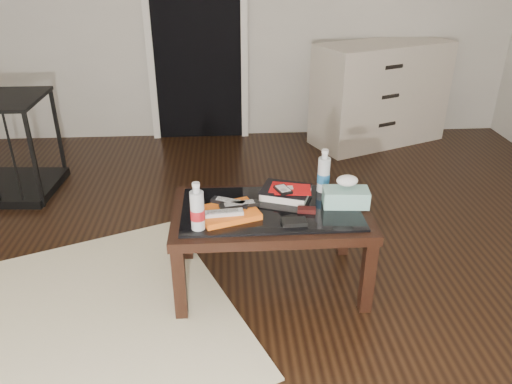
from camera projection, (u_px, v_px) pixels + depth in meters
ground at (262, 294)px, 2.65m from camera, size 5.00×5.00×0.00m
doorway at (196, 25)px, 4.37m from camera, size 0.90×0.08×2.07m
coffee_table at (270, 219)px, 2.57m from camera, size 1.00×0.60×0.46m
rug at (19, 342)px, 2.32m from camera, size 2.43×2.16×0.01m
dresser at (380, 94)px, 4.51m from camera, size 1.30×0.93×0.90m
magazines at (228, 213)px, 2.46m from camera, size 0.33×0.29×0.03m
remote_silver at (223, 213)px, 2.41m from camera, size 0.20×0.07×0.02m
remote_black_front at (239, 204)px, 2.49m from camera, size 0.21×0.09×0.02m
remote_black_back at (230, 202)px, 2.51m from camera, size 0.20×0.13×0.02m
textbook at (286, 192)px, 2.65m from camera, size 0.30×0.27×0.05m
dvd_mailers at (288, 188)px, 2.63m from camera, size 0.22×0.18×0.01m
ipod at (283, 189)px, 2.59m from camera, size 0.10×0.12×0.02m
flip_phone at (307, 210)px, 2.50m from camera, size 0.10×0.06×0.02m
wallet at (294, 222)px, 2.39m from camera, size 0.12×0.08×0.02m
water_bottle_left at (197, 206)px, 2.31m from camera, size 0.07×0.07×0.24m
water_bottle_right at (324, 171)px, 2.67m from camera, size 0.07×0.07×0.24m
tissue_box at (346, 197)px, 2.55m from camera, size 0.24×0.14×0.09m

